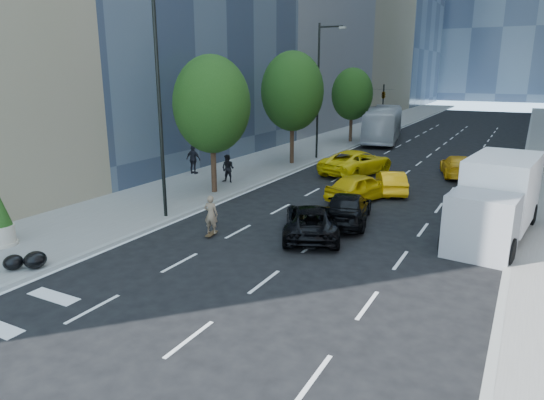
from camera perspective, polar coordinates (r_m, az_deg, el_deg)
The scene contains 20 objects.
ground at distance 16.63m, azimuth -3.96°, elevation -8.91°, with size 160.00×160.00×0.00m, color black.
sidewalk_left at distance 46.63m, azimuth 6.26°, elevation 6.63°, with size 6.00×120.00×0.15m, color slate.
lamp_near at distance 22.23m, azimuth -12.84°, elevation 12.24°, with size 2.13×0.22×10.00m.
lamp_far at distance 37.75m, azimuth 5.70°, elevation 13.47°, with size 2.13×0.22×10.00m.
tree_near at distance 26.76m, azimuth -7.10°, elevation 11.07°, with size 4.20×4.20×7.46m.
tree_mid at distance 35.39m, azimuth 2.43°, elevation 12.64°, with size 4.50×4.50×7.99m.
tree_far at distance 47.45m, azimuth 9.41°, elevation 12.19°, with size 3.90×3.90×6.92m.
traffic_signal at distance 54.88m, azimuth 12.98°, elevation 11.95°, with size 2.48×0.53×5.20m.
skateboarder at distance 20.36m, azimuth -7.18°, elevation -2.00°, with size 0.60×0.39×1.64m, color #77614A.
black_sedan_lincoln at distance 20.34m, azimuth 4.69°, elevation -2.42°, with size 2.21×4.79×1.33m, color black.
black_sedan_mercedes at distance 22.26m, azimuth 8.84°, elevation -0.94°, with size 1.94×4.78×1.39m, color black.
taxi_a at distance 26.21m, azimuth 10.38°, elevation 1.51°, with size 1.76×4.36×1.49m, color gold.
taxi_b at distance 28.33m, azimuth 13.83°, elevation 2.09°, with size 1.34×3.86×1.27m, color #FFAC0D.
taxi_c at distance 32.98m, azimuth 9.94°, elevation 4.39°, with size 2.71×5.87×1.63m, color yellow.
taxi_d at distance 34.12m, azimuth 21.04°, elevation 3.75°, with size 1.94×4.76×1.38m, color #E09C0B.
city_bus at distance 49.57m, azimuth 12.96°, elevation 8.70°, with size 2.82×12.05×3.36m, color silver.
box_truck at distance 21.86m, azimuth 24.90°, elevation 0.18°, with size 3.26×7.11×3.29m.
pedestrian_a at distance 29.53m, azimuth -5.20°, elevation 3.69°, with size 0.82×0.64×1.69m, color black.
pedestrian_b at distance 32.33m, azimuth -9.22°, elevation 4.73°, with size 1.12×0.46×1.90m, color black.
garbage_bags at distance 18.68m, azimuth -26.92°, elevation -6.40°, with size 1.21×1.17×0.60m.
Camera 1 is at (8.15, -12.85, 6.70)m, focal length 32.00 mm.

